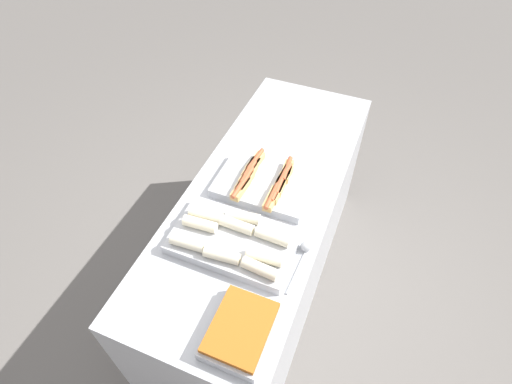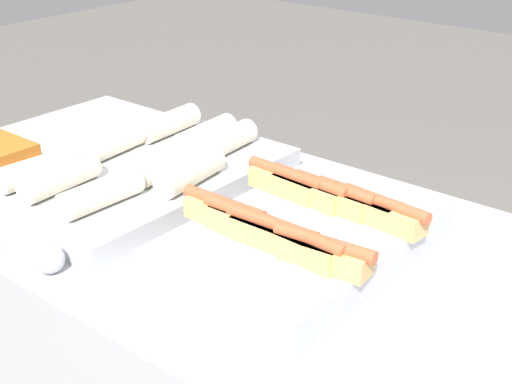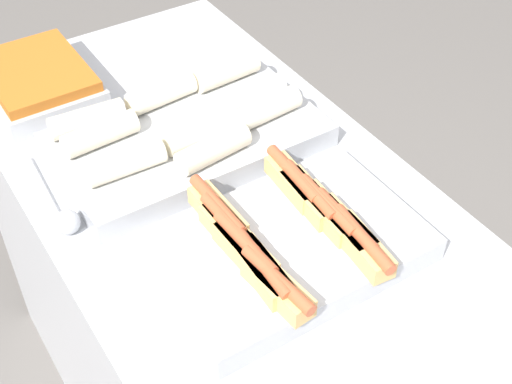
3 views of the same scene
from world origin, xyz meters
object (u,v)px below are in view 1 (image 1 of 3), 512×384
tray_wraps (233,240)px  serving_spoon_near (304,251)px  tray_hotdogs (264,183)px  tray_side_front (241,330)px

tray_wraps → serving_spoon_near: size_ratio=2.08×
tray_wraps → serving_spoon_near: 0.31m
tray_hotdogs → tray_side_front: tray_hotdogs is taller
tray_side_front → serving_spoon_near: bearing=-14.3°
tray_hotdogs → tray_wraps: same height
tray_wraps → serving_spoon_near: bearing=-75.7°
tray_hotdogs → tray_wraps: 0.37m
serving_spoon_near → tray_side_front: bearing=165.7°
tray_wraps → tray_side_front: tray_wraps is taller
serving_spoon_near → tray_hotdogs: bearing=46.1°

